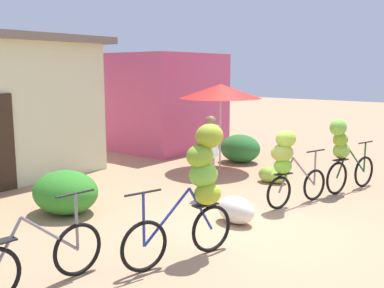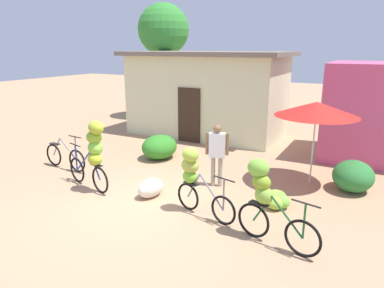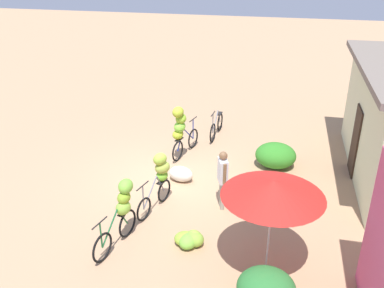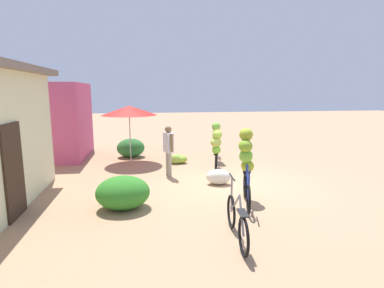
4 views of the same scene
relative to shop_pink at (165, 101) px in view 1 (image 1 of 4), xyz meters
The scene contains 12 objects.
ground_plane 7.87m from the shop_pink, 127.21° to the right, with size 60.00×60.00×0.00m, color tan.
shop_pink is the anchor object (origin of this frame).
hedge_bush_front_left 6.93m from the shop_pink, 152.05° to the right, with size 1.05×1.22×0.75m, color #307F25.
hedge_bush_front_right 3.38m from the shop_pink, 98.21° to the right, with size 0.96×1.11×0.76m, color #2B7433.
market_umbrella 3.54m from the shop_pink, 114.33° to the right, with size 2.02×2.02×2.13m.
bicycle_leftmost 9.58m from the shop_pink, 146.10° to the right, with size 1.69×0.22×1.04m.
bicycle_near_pile 8.57m from the shop_pink, 134.39° to the right, with size 1.67×0.59×1.77m.
bicycle_center_loaded 6.91m from the shop_pink, 118.89° to the right, with size 1.53×0.59×1.42m.
bicycle_by_shop 6.67m from the shop_pink, 104.70° to the right, with size 1.58×0.54×1.51m.
banana_pile_on_ground 5.42m from the shop_pink, 110.66° to the right, with size 0.64×0.76×0.34m.
produce_sack 7.50m from the shop_pink, 128.51° to the right, with size 0.70×0.44×0.44m, color silver.
person_vendor 5.70m from the shop_pink, 128.29° to the right, with size 0.55×0.32×1.59m.
Camera 1 is at (-5.83, -3.52, 2.47)m, focal length 42.02 mm.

